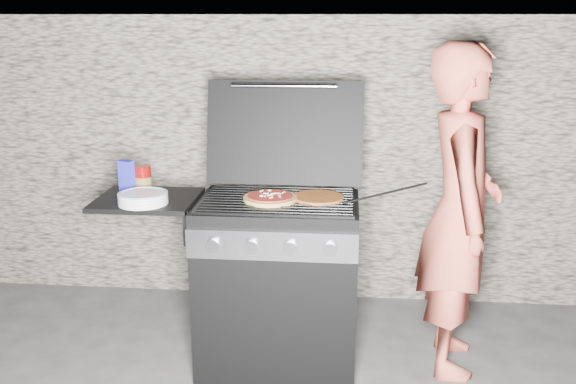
# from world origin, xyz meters

# --- Properties ---
(ground) EXTENTS (50.00, 50.00, 0.00)m
(ground) POSITION_xyz_m (0.00, 0.00, 0.00)
(ground) COLOR #393939
(stone_wall) EXTENTS (8.00, 0.35, 1.80)m
(stone_wall) POSITION_xyz_m (0.00, 1.05, 0.90)
(stone_wall) COLOR gray
(stone_wall) RESTS_ON ground
(gas_grill) EXTENTS (1.34, 0.79, 0.91)m
(gas_grill) POSITION_xyz_m (-0.25, 0.00, 0.46)
(gas_grill) COLOR black
(gas_grill) RESTS_ON ground
(pizza_topped) EXTENTS (0.32, 0.32, 0.03)m
(pizza_topped) POSITION_xyz_m (-0.04, -0.02, 0.93)
(pizza_topped) COLOR tan
(pizza_topped) RESTS_ON gas_grill
(pizza_plain) EXTENTS (0.31, 0.31, 0.01)m
(pizza_plain) POSITION_xyz_m (0.20, 0.03, 0.92)
(pizza_plain) COLOR orange
(pizza_plain) RESTS_ON gas_grill
(sauce_jar) EXTENTS (0.10, 0.10, 0.13)m
(sauce_jar) POSITION_xyz_m (-0.73, 0.13, 0.97)
(sauce_jar) COLOR #790806
(sauce_jar) RESTS_ON gas_grill
(blue_carton) EXTENTS (0.09, 0.07, 0.17)m
(blue_carton) POSITION_xyz_m (-0.81, 0.10, 0.99)
(blue_carton) COLOR #2529C1
(blue_carton) RESTS_ON gas_grill
(plate_stack) EXTENTS (0.32, 0.32, 0.06)m
(plate_stack) POSITION_xyz_m (-0.65, -0.11, 0.93)
(plate_stack) COLOR white
(plate_stack) RESTS_ON gas_grill
(person) EXTENTS (0.44, 0.64, 1.68)m
(person) POSITION_xyz_m (0.91, 0.10, 0.84)
(person) COLOR #DA5A46
(person) RESTS_ON ground
(tongs) EXTENTS (0.41, 0.14, 0.09)m
(tongs) POSITION_xyz_m (0.53, 0.00, 0.95)
(tongs) COLOR black
(tongs) RESTS_ON gas_grill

